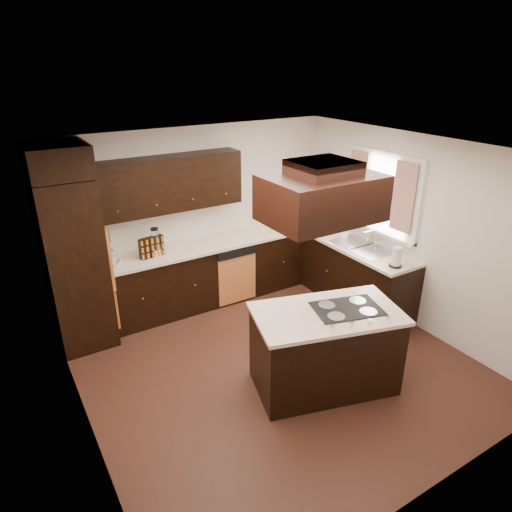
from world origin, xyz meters
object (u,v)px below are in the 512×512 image
Objects in this scene: island at (325,351)px; spice_rack at (151,247)px; range_hood at (322,198)px; oven_column at (75,264)px.

spice_rack reaches higher than island.
range_hood is at bearing -77.80° from spice_rack.
oven_column is at bearing 147.69° from island.
island is at bearing -48.28° from oven_column.
range_hood is (-0.15, 0.02, 1.72)m from island.
island is (2.03, -2.27, -0.62)m from oven_column.
range_hood is (1.88, -2.25, 1.10)m from oven_column.
oven_column is 0.97m from spice_rack.
spice_rack is at bearing 111.51° from range_hood.
range_hood is 2.70m from spice_rack.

